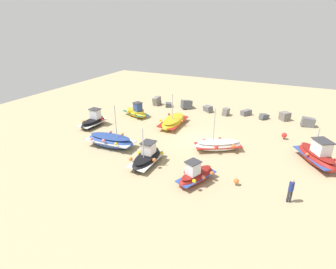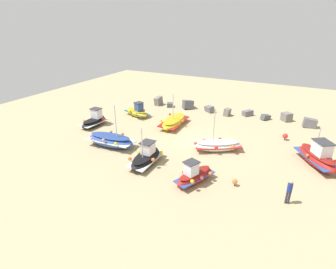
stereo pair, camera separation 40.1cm
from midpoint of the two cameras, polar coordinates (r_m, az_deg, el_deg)
name	(u,v)px [view 1 (the left image)]	position (r m, az deg, el deg)	size (l,w,h in m)	color
ground_plane	(201,141)	(26.13, 6.64, -1.36)	(57.89, 57.89, 0.00)	tan
fishing_boat_0	(111,141)	(25.17, -12.51, -1.25)	(4.71, 2.45, 4.13)	#2D4C9E
fishing_boat_1	(317,156)	(24.62, 28.58, -3.93)	(3.61, 4.44, 3.01)	maroon
fishing_boat_2	(93,121)	(30.44, -15.89, 2.73)	(1.95, 3.44, 1.89)	black
fishing_boat_3	(196,175)	(19.48, 5.33, -8.56)	(2.27, 3.50, 1.84)	maroon
fishing_boat_4	(218,145)	(24.37, 10.09, -2.22)	(4.36, 3.41, 3.99)	white
fishing_boat_5	(136,112)	(32.65, -7.16, 4.75)	(3.71, 2.52, 1.84)	gold
fishing_boat_6	(173,121)	(29.50, 0.74, 2.79)	(2.34, 4.83, 3.69)	gold
fishing_boat_7	(147,158)	(21.81, -5.00, -4.88)	(2.06, 3.86, 3.34)	black
person_walking	(291,189)	(18.86, 24.02, -10.52)	(0.32, 0.32, 1.70)	#2D2D38
breakwater_rocks	(222,110)	(34.10, 10.94, 5.16)	(19.67, 2.56, 1.36)	slate
mooring_buoy_0	(236,181)	(19.76, 13.68, -9.55)	(0.38, 0.38, 0.54)	#3F3F42
mooring_buoy_1	(284,135)	(28.43, 23.03, -0.15)	(0.50, 0.50, 0.67)	#3F3F42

